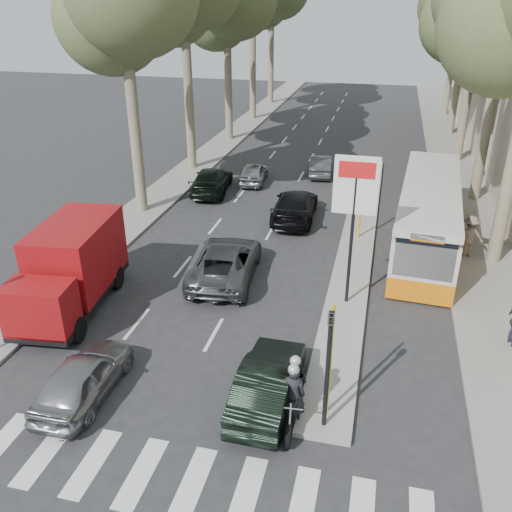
{
  "coord_description": "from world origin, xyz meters",
  "views": [
    {
      "loc": [
        4.08,
        -12.46,
        10.34
      ],
      "look_at": [
        -0.17,
        5.01,
        1.6
      ],
      "focal_mm": 38.0,
      "sensor_mm": 36.0,
      "label": 1
    }
  ],
  "objects_px": {
    "city_bus": "(428,214)",
    "motorcycle": "(294,391)",
    "dark_hatchback": "(268,382)",
    "red_truck": "(72,267)",
    "silver_hatchback": "(83,377)"
  },
  "relations": [
    {
      "from": "red_truck",
      "to": "motorcycle",
      "type": "distance_m",
      "value": 9.52
    },
    {
      "from": "silver_hatchback",
      "to": "city_bus",
      "type": "distance_m",
      "value": 16.15
    },
    {
      "from": "dark_hatchback",
      "to": "red_truck",
      "type": "xyz_separation_m",
      "value": [
        -7.9,
        3.38,
        0.93
      ]
    },
    {
      "from": "silver_hatchback",
      "to": "dark_hatchback",
      "type": "xyz_separation_m",
      "value": [
        5.1,
        0.98,
        0.03
      ]
    },
    {
      "from": "silver_hatchback",
      "to": "dark_hatchback",
      "type": "distance_m",
      "value": 5.19
    },
    {
      "from": "silver_hatchback",
      "to": "motorcycle",
      "type": "bearing_deg",
      "value": -175.53
    },
    {
      "from": "motorcycle",
      "to": "silver_hatchback",
      "type": "bearing_deg",
      "value": -178.96
    },
    {
      "from": "city_bus",
      "to": "motorcycle",
      "type": "distance_m",
      "value": 12.94
    },
    {
      "from": "red_truck",
      "to": "city_bus",
      "type": "distance_m",
      "value": 15.13
    },
    {
      "from": "city_bus",
      "to": "motorcycle",
      "type": "bearing_deg",
      "value": -103.2
    },
    {
      "from": "dark_hatchback",
      "to": "red_truck",
      "type": "bearing_deg",
      "value": -22.43
    },
    {
      "from": "dark_hatchback",
      "to": "silver_hatchback",
      "type": "bearing_deg",
      "value": 11.63
    },
    {
      "from": "red_truck",
      "to": "motorcycle",
      "type": "bearing_deg",
      "value": -30.21
    },
    {
      "from": "red_truck",
      "to": "dark_hatchback",
      "type": "bearing_deg",
      "value": -29.57
    },
    {
      "from": "silver_hatchback",
      "to": "motorcycle",
      "type": "distance_m",
      "value": 5.91
    }
  ]
}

